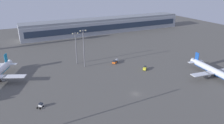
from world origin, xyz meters
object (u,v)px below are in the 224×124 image
Objects in this scene: fuel_truck at (115,61)px; maintenance_van at (145,68)px; apron_light_central at (84,46)px; apron_light_west at (76,46)px; airplane_far_stand at (216,72)px; pushback_tug at (41,105)px.

fuel_truck reaches higher than maintenance_van.
apron_light_west is at bearing 109.90° from apron_light_central.
apron_light_west is at bearing -176.17° from maintenance_van.
apron_light_central is at bearing -70.10° from apron_light_west.
apron_light_central reaches higher than airplane_far_stand.
apron_light_west is at bearing 25.88° from fuel_truck.
fuel_truck is at bearing -42.19° from airplane_far_stand.
apron_light_west reaches higher than pushback_tug.
airplane_far_stand is 1.89× the size of apron_light_west.
pushback_tug is at bearing -1.18° from airplane_far_stand.
maintenance_van is at bearing 171.99° from fuel_truck.
pushback_tug is at bearing -124.17° from apron_light_west.
pushback_tug is at bearing -132.02° from apron_light_central.
airplane_far_stand is 9.88× the size of maintenance_van.
maintenance_van is 50.18m from apron_light_west.
fuel_truck is 30.06m from apron_light_west.
apron_light_central reaches higher than apron_light_west.
apron_light_central reaches higher than fuel_truck.
maintenance_van is 0.19× the size of apron_light_west.
airplane_far_stand is 92.11m from apron_light_west.
apron_light_west is at bearing 100.87° from pushback_tug.
pushback_tug is 0.13× the size of apron_light_central.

